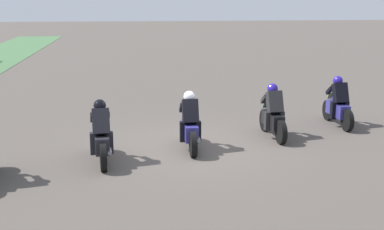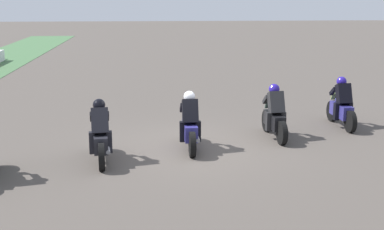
% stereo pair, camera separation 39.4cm
% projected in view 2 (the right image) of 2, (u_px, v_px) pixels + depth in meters
% --- Properties ---
extents(ground_plane, '(120.00, 120.00, 0.00)m').
position_uv_depth(ground_plane, '(191.00, 147.00, 13.97)').
color(ground_plane, '#514943').
extents(rider_lane_a, '(2.04, 0.55, 1.51)m').
position_uv_depth(rider_lane_a, '(342.00, 106.00, 15.98)').
color(rider_lane_a, black).
rests_on(rider_lane_a, ground_plane).
extents(rider_lane_b, '(2.04, 0.55, 1.51)m').
position_uv_depth(rider_lane_b, '(275.00, 116.00, 14.76)').
color(rider_lane_b, black).
rests_on(rider_lane_b, ground_plane).
extents(rider_lane_c, '(2.04, 0.54, 1.51)m').
position_uv_depth(rider_lane_c, '(190.00, 126.00, 13.70)').
color(rider_lane_c, black).
rests_on(rider_lane_c, ground_plane).
extents(rider_lane_d, '(2.04, 0.58, 1.51)m').
position_uv_depth(rider_lane_d, '(100.00, 136.00, 12.72)').
color(rider_lane_d, black).
rests_on(rider_lane_d, ground_plane).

